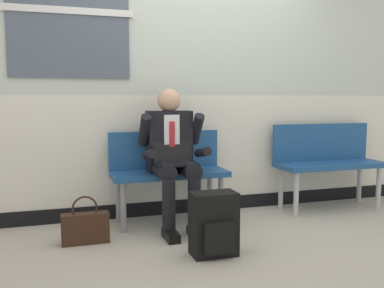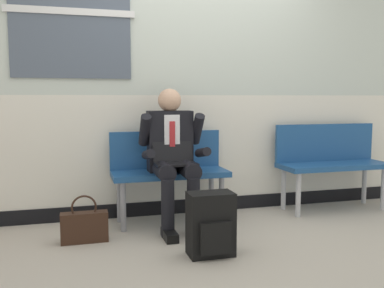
{
  "view_description": "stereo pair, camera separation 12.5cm",
  "coord_description": "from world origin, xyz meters",
  "px_view_note": "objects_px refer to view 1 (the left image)",
  "views": [
    {
      "loc": [
        -1.28,
        -3.44,
        1.15
      ],
      "look_at": [
        -0.15,
        0.11,
        0.75
      ],
      "focal_mm": 40.12,
      "sensor_mm": 36.0,
      "label": 1
    },
    {
      "loc": [
        -1.16,
        -3.48,
        1.15
      ],
      "look_at": [
        -0.15,
        0.11,
        0.75
      ],
      "focal_mm": 40.12,
      "sensor_mm": 36.0,
      "label": 2
    }
  ],
  "objects_px": {
    "person_seated": "(173,154)",
    "bench_empty": "(327,158)",
    "bench_with_person": "(168,168)",
    "handbag": "(85,227)",
    "backpack": "(214,225)"
  },
  "relations": [
    {
      "from": "backpack",
      "to": "handbag",
      "type": "height_order",
      "value": "backpack"
    },
    {
      "from": "person_seated",
      "to": "backpack",
      "type": "relative_size",
      "value": 2.64
    },
    {
      "from": "bench_with_person",
      "to": "backpack",
      "type": "height_order",
      "value": "bench_with_person"
    },
    {
      "from": "handbag",
      "to": "backpack",
      "type": "bearing_deg",
      "value": -31.83
    },
    {
      "from": "bench_with_person",
      "to": "person_seated",
      "type": "height_order",
      "value": "person_seated"
    },
    {
      "from": "bench_with_person",
      "to": "handbag",
      "type": "relative_size",
      "value": 2.75
    },
    {
      "from": "person_seated",
      "to": "bench_with_person",
      "type": "bearing_deg",
      "value": 90.0
    },
    {
      "from": "person_seated",
      "to": "handbag",
      "type": "bearing_deg",
      "value": -164.41
    },
    {
      "from": "bench_empty",
      "to": "person_seated",
      "type": "bearing_deg",
      "value": -173.54
    },
    {
      "from": "bench_empty",
      "to": "person_seated",
      "type": "distance_m",
      "value": 1.74
    },
    {
      "from": "handbag",
      "to": "bench_with_person",
      "type": "bearing_deg",
      "value": 27.61
    },
    {
      "from": "person_seated",
      "to": "handbag",
      "type": "height_order",
      "value": "person_seated"
    },
    {
      "from": "person_seated",
      "to": "bench_empty",
      "type": "bearing_deg",
      "value": 6.46
    },
    {
      "from": "bench_with_person",
      "to": "bench_empty",
      "type": "distance_m",
      "value": 1.73
    },
    {
      "from": "bench_with_person",
      "to": "bench_empty",
      "type": "bearing_deg",
      "value": 0.16
    }
  ]
}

